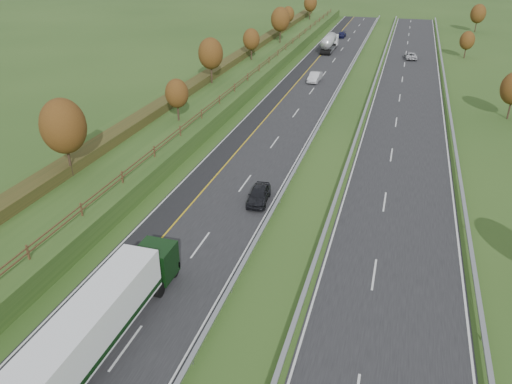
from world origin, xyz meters
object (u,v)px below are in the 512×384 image
box_lorry (100,320)px  car_small_far (342,35)px  car_oncoming (411,56)px  car_dark_near (259,195)px  road_tanker (329,42)px  car_silver_mid (315,77)px

box_lorry → car_small_far: (-1.06, 111.28, -1.65)m
box_lorry → car_oncoming: 91.59m
car_dark_near → car_small_far: car_dark_near is taller
road_tanker → car_silver_mid: road_tanker is taller
car_silver_mid → car_small_far: bearing=94.7°
box_lorry → car_oncoming: (16.13, 90.15, -1.61)m
road_tanker → car_small_far: (0.37, 17.33, -1.18)m
car_dark_near → road_tanker: bearing=88.5°
box_lorry → car_silver_mid: size_ratio=3.32×
car_small_far → car_oncoming: 27.24m
road_tanker → car_small_far: 17.38m
box_lorry → car_silver_mid: (0.49, 66.51, -1.48)m
car_small_far → car_dark_near: bearing=-84.9°
car_silver_mid → car_small_far: (-1.56, 44.77, -0.16)m
road_tanker → box_lorry: bearing=-89.1°
car_oncoming → car_dark_near: bearing=72.9°
car_small_far → car_oncoming: (17.19, -21.13, 0.04)m
road_tanker → car_dark_near: 73.12m
road_tanker → car_oncoming: bearing=-12.2°
box_lorry → car_oncoming: box_lorry is taller
box_lorry → road_tanker: 93.96m
box_lorry → car_small_far: size_ratio=3.67×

